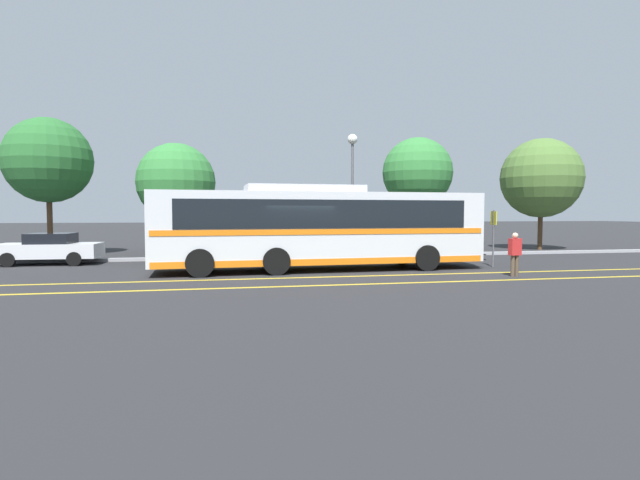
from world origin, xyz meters
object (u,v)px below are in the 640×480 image
Objects in this scene: parked_car_0 at (50,248)px; tree_3 at (48,160)px; parked_car_1 at (197,246)px; tree_0 at (176,182)px; transit_bus at (320,226)px; pedestrian_0 at (515,252)px; tree_1 at (417,173)px; street_lamp at (352,165)px; bus_stop_sign at (493,231)px; parked_car_2 at (326,244)px; tree_2 at (541,178)px.

tree_3 is at bearing 18.72° from parked_car_0.
tree_0 reaches higher than parked_car_1.
tree_3 is (-12.59, 9.41, 3.26)m from transit_bus.
pedestrian_0 is 11.96m from tree_1.
street_lamp is at bearing 106.21° from parked_car_1.
parked_car_0 is 19.11m from pedestrian_0.
transit_bus is 3.10× the size of parked_car_0.
pedestrian_0 is 0.25× the size of tree_0.
parked_car_0 is 1.80× the size of bus_stop_sign.
parked_car_2 is 0.69× the size of tree_2.
parked_car_2 is at bearing 162.80° from transit_bus.
tree_0 is 6.50m from tree_3.
tree_0 is 21.83m from tree_2.
parked_car_2 is 5.05m from street_lamp.
street_lamp reaches higher than bus_stop_sign.
parked_car_0 is at bearing 86.45° from parked_car_2.
tree_3 is (-6.37, -0.87, 1.00)m from tree_0.
parked_car_1 is 13.63m from pedestrian_0.
transit_bus is at bearing -95.14° from bus_stop_sign.
tree_1 is (7.35, 7.99, 2.83)m from transit_bus.
pedestrian_0 reaches higher than parked_car_1.
transit_bus is 7.22m from pedestrian_0.
bus_stop_sign is 0.36× the size of tree_1.
pedestrian_0 is (11.21, -7.76, 0.13)m from parked_car_1.
tree_0 is at bearing -165.68° from parked_car_1.
tree_2 is (8.14, 0.20, -0.18)m from tree_1.
tree_3 reaches higher than transit_bus.
tree_2 is at bearing -2.49° from tree_3.
parked_car_1 is 0.65× the size of tree_0.
bus_stop_sign is at bearing -128.82° from parked_car_2.
street_lamp is (-3.25, 9.89, 3.90)m from pedestrian_0.
transit_bus is 17.73m from tree_2.
tree_1 reaches higher than transit_bus.
bus_stop_sign is at bearing -38.38° from tree_0.
pedestrian_0 is 0.24× the size of tree_1.
bus_stop_sign is (6.12, -4.54, 0.71)m from parked_car_2.
pedestrian_0 is at bearing 56.53° from parked_car_1.
tree_2 reaches higher than transit_bus.
tree_3 reaches higher than tree_1.
tree_0 is (4.88, 5.85, 3.29)m from parked_car_0.
bus_stop_sign is at bearing 84.86° from transit_bus.
parked_car_0 is at bearing 147.22° from pedestrian_0.
tree_0 reaches higher than parked_car_0.
tree_2 reaches higher than bus_stop_sign.
bus_stop_sign is (18.36, -4.82, 0.79)m from parked_car_0.
tree_0 is at bearing 174.52° from tree_2.
parked_car_1 is 0.60× the size of tree_2.
parked_car_2 is at bearing -39.82° from tree_0.
tree_3 is (-7.73, 5.00, 4.25)m from parked_car_1.
street_lamp is 10.07m from tree_0.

